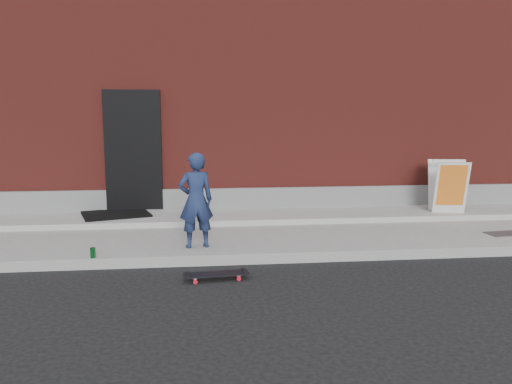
{
  "coord_description": "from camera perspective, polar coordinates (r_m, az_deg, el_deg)",
  "views": [
    {
      "loc": [
        -1.33,
        -6.63,
        2.02
      ],
      "look_at": [
        -0.51,
        0.8,
        0.9
      ],
      "focal_mm": 35.0,
      "sensor_mm": 36.0,
      "label": 1
    }
  ],
  "objects": [
    {
      "name": "building",
      "position": [
        13.7,
        -0.72,
        10.55
      ],
      "size": [
        20.0,
        8.1,
        5.0
      ],
      "color": "maroon",
      "rests_on": "ground"
    },
    {
      "name": "utility_plate",
      "position": [
        9.0,
        26.47,
        -4.29
      ],
      "size": [
        0.57,
        0.4,
        0.02
      ],
      "primitive_type": "cube",
      "rotation": [
        0.0,
        0.0,
        0.12
      ],
      "color": "#57575C",
      "rests_on": "sidewalk"
    },
    {
      "name": "doormat",
      "position": [
        9.47,
        -15.72,
        -2.44
      ],
      "size": [
        1.38,
        1.24,
        0.03
      ],
      "primitive_type": "cube",
      "rotation": [
        0.0,
        0.0,
        0.31
      ],
      "color": "black",
      "rests_on": "apron"
    },
    {
      "name": "pizza_sign",
      "position": [
        10.02,
        21.09,
        0.67
      ],
      "size": [
        0.71,
        0.8,
        0.99
      ],
      "color": "silver",
      "rests_on": "apron"
    },
    {
      "name": "child",
      "position": [
        7.2,
        -6.89,
        -0.95
      ],
      "size": [
        0.56,
        0.43,
        1.38
      ],
      "primitive_type": "imported",
      "rotation": [
        0.0,
        0.0,
        3.35
      ],
      "color": "#1B274C",
      "rests_on": "sidewalk"
    },
    {
      "name": "ground",
      "position": [
        7.06,
        4.91,
        -8.1
      ],
      "size": [
        80.0,
        80.0,
        0.0
      ],
      "primitive_type": "plane",
      "color": "black",
      "rests_on": "ground"
    },
    {
      "name": "apron",
      "position": [
        9.31,
        2.06,
        -2.72
      ],
      "size": [
        20.0,
        1.2,
        0.1
      ],
      "primitive_type": "cube",
      "color": "gray",
      "rests_on": "sidewalk"
    },
    {
      "name": "soda_can",
      "position": [
        7.07,
        -18.15,
        -6.62
      ],
      "size": [
        0.1,
        0.1,
        0.14
      ],
      "primitive_type": "cylinder",
      "rotation": [
        0.0,
        0.0,
        0.36
      ],
      "color": "#1A8436",
      "rests_on": "sidewalk"
    },
    {
      "name": "sidewalk",
      "position": [
        8.47,
        2.95,
        -4.74
      ],
      "size": [
        20.0,
        3.0,
        0.15
      ],
      "primitive_type": "cube",
      "color": "gray",
      "rests_on": "ground"
    },
    {
      "name": "skateboard",
      "position": [
        6.33,
        -4.57,
        -9.38
      ],
      "size": [
        0.8,
        0.29,
        0.09
      ],
      "color": "red",
      "rests_on": "ground"
    }
  ]
}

